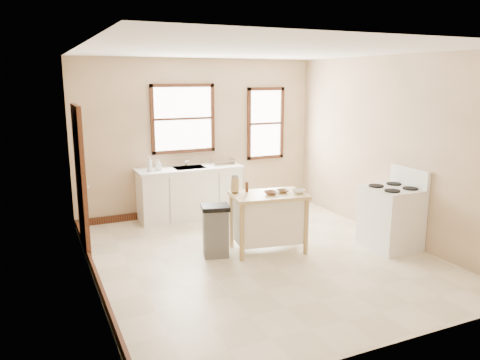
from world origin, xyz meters
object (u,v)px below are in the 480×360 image
Objects in this scene: kitchen_island at (268,222)px; pepper_grinder at (247,187)px; knife_block at (235,186)px; bowl_b at (283,191)px; bowl_c at (299,191)px; soap_bottle_a at (149,164)px; gas_stove at (392,209)px; dish_rack at (222,162)px; bowl_a at (271,193)px; trash_bin at (216,231)px; soap_bottle_b at (158,165)px.

kitchen_island is 6.94× the size of pepper_grinder.
pepper_grinder is (0.17, -0.04, -0.03)m from knife_block.
bowl_c reaches higher than bowl_b.
gas_stove is (2.94, -2.56, -0.46)m from soap_bottle_a.
dish_rack is 1.87m from knife_block.
bowl_a reaches higher than trash_bin.
pepper_grinder is 2.14m from gas_stove.
soap_bottle_b reaches higher than bowl_b.
trash_bin is (-1.16, 0.28, -0.51)m from bowl_c.
kitchen_island is (1.07, -1.99, -0.59)m from soap_bottle_b.
bowl_a is (0.25, -0.26, -0.05)m from pepper_grinder.
soap_bottle_b is 0.94× the size of knife_block.
bowl_a is 0.16× the size of gas_stove.
knife_block is at bearing -98.58° from dish_rack.
soap_bottle_b is 2.32m from bowl_a.
gas_stove is at bearing -51.16° from dish_rack.
bowl_a is at bearing -33.27° from soap_bottle_a.
kitchen_island is 1.41× the size of trash_bin.
bowl_b is (0.20, 0.03, -0.00)m from bowl_a.
dish_rack is 2.17× the size of bowl_a.
gas_stove is at bearing -21.55° from bowl_b.
soap_bottle_b is 0.26× the size of trash_bin.
bowl_b is 0.23m from bowl_c.
gas_stove is (1.95, -0.83, -0.34)m from pepper_grinder.
bowl_c is at bearing -15.19° from bowl_a.
gas_stove reaches higher than pepper_grinder.
trash_bin is (-0.77, 0.12, -0.06)m from kitchen_island.
soap_bottle_a is 2.36m from bowl_a.
soap_bottle_a is 2.38m from kitchen_island.
soap_bottle_a is 1.41× the size of bowl_c.
soap_bottle_a is 3.92m from gas_stove.
gas_stove is (1.58, -2.66, -0.38)m from dish_rack.
dish_rack is 0.40× the size of kitchen_island.
bowl_b is at bearing 7.82° from bowl_a.
dish_rack is at bearing 86.85° from bowl_a.
gas_stove is at bearing -48.35° from soap_bottle_b.
bowl_a is at bearing 161.63° from gas_stove.
dish_rack is at bearing 28.98° from soap_bottle_a.
bowl_b is at bearing 158.45° from gas_stove.
soap_bottle_a is 1.70× the size of pepper_grinder.
gas_stove reaches higher than trash_bin.
bowl_b reaches higher than trash_bin.
bowl_b is at bearing -62.79° from soap_bottle_b.
soap_bottle_a reaches higher than soap_bottle_b.
bowl_b is (0.09, -2.07, -0.10)m from dish_rack.
bowl_a reaches higher than kitchen_island.
dish_rack is (1.35, 0.10, -0.08)m from soap_bottle_a.
trash_bin is at bearing 166.45° from bowl_c.
soap_bottle_a reaches higher than trash_bin.
soap_bottle_b is 0.99× the size of bowl_a.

